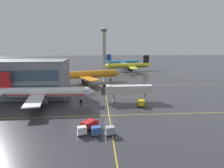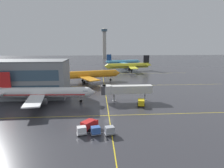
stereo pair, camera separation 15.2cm
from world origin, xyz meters
TOP-DOWN VIEW (x-y plane):
  - ground_plane at (0.00, 0.00)m, footprint 600.00×600.00m
  - airliner_front_gate at (-20.69, 10.96)m, footprint 33.54×28.92m
  - airliner_second_row at (-9.15, 45.76)m, footprint 36.99×31.51m
  - airliner_third_row at (19.64, 86.60)m, footprint 36.55×31.11m
  - airliner_far_left_stand at (19.76, 121.89)m, footprint 33.93×28.90m
  - taxiway_markings at (0.00, 36.16)m, footprint 116.06×125.94m
  - service_truck_red_van at (10.74, 5.88)m, footprint 2.78×4.39m
  - service_truck_catering at (-4.89, -10.09)m, footprint 4.04×4.34m
  - baggage_cart_row_leftmost at (-6.48, -12.95)m, footprint 2.87×2.10m
  - baggage_cart_row_second at (-3.48, -13.19)m, footprint 2.87×2.10m
  - baggage_cart_row_middle at (-0.47, -13.34)m, footprint 2.87×2.10m
  - jet_bridge at (5.48, 11.19)m, footprint 17.50×3.38m
  - control_tower at (6.31, 222.33)m, footprint 8.82×8.82m

SIDE VIEW (x-z plane):
  - ground_plane at x=0.00m, z-range 0.00..0.00m
  - taxiway_markings at x=0.00m, z-range 0.00..0.01m
  - baggage_cart_row_leftmost at x=-6.48m, z-range 0.07..1.93m
  - baggage_cart_row_second at x=-3.48m, z-range 0.07..1.93m
  - baggage_cart_row_middle at x=-0.47m, z-range 0.07..1.93m
  - service_truck_red_van at x=10.74m, z-range 0.13..2.23m
  - service_truck_catering at x=-4.89m, z-range 0.13..2.23m
  - airliner_front_gate at x=-20.69m, z-range -1.65..8.78m
  - airliner_far_left_stand at x=19.76m, z-range -1.68..8.90m
  - airliner_third_row at x=19.64m, z-range -1.81..9.59m
  - airliner_second_row at x=-9.15m, z-range -1.85..9.80m
  - jet_bridge at x=5.48m, z-range 1.26..6.85m
  - control_tower at x=6.31m, z-range 3.15..45.54m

